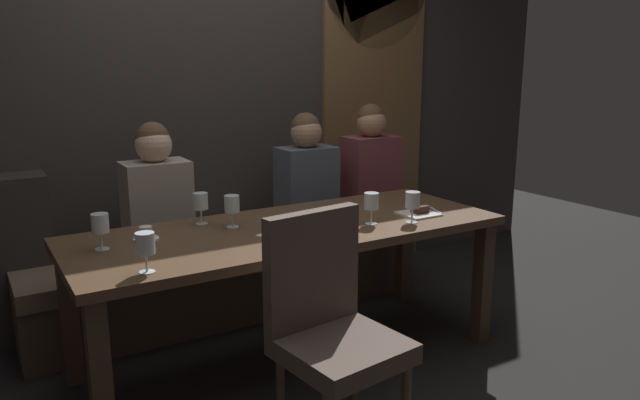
{
  "coord_description": "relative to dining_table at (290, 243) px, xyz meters",
  "views": [
    {
      "loc": [
        -1.4,
        -2.6,
        1.55
      ],
      "look_at": [
        0.21,
        0.06,
        0.84
      ],
      "focal_mm": 33.8,
      "sensor_mm": 36.0,
      "label": 1
    }
  ],
  "objects": [
    {
      "name": "espresso_cup",
      "position": [
        -0.69,
        0.14,
        0.11
      ],
      "size": [
        0.12,
        0.12,
        0.06
      ],
      "color": "white",
      "rests_on": "dining_table"
    },
    {
      "name": "wine_glass_center_back",
      "position": [
        -0.37,
        0.28,
        0.2
      ],
      "size": [
        0.08,
        0.08,
        0.16
      ],
      "color": "silver",
      "rests_on": "dining_table"
    },
    {
      "name": "diner_redhead",
      "position": [
        -0.48,
        0.69,
        0.17
      ],
      "size": [
        0.36,
        0.24,
        0.79
      ],
      "color": "#9E9384",
      "rests_on": "banquette_bench"
    },
    {
      "name": "diner_bearded",
      "position": [
        0.5,
        0.7,
        0.17
      ],
      "size": [
        0.36,
        0.24,
        0.79
      ],
      "color": "#4C515B",
      "rests_on": "banquette_bench"
    },
    {
      "name": "wine_glass_near_left",
      "position": [
        -0.9,
        0.09,
        0.2
      ],
      "size": [
        0.08,
        0.08,
        0.16
      ],
      "color": "silver",
      "rests_on": "dining_table"
    },
    {
      "name": "diner_far_end",
      "position": [
        1.0,
        0.7,
        0.19
      ],
      "size": [
        0.36,
        0.24,
        0.83
      ],
      "color": "brown",
      "rests_on": "banquette_bench"
    },
    {
      "name": "dining_table",
      "position": [
        0.0,
        0.0,
        0.0
      ],
      "size": [
        2.2,
        0.84,
        0.74
      ],
      "color": "#493422",
      "rests_on": "ground"
    },
    {
      "name": "wine_glass_end_right",
      "position": [
        0.57,
        -0.27,
        0.2
      ],
      "size": [
        0.08,
        0.08,
        0.16
      ],
      "color": "silver",
      "rests_on": "dining_table"
    },
    {
      "name": "banquette_bench",
      "position": [
        0.0,
        0.7,
        -0.42
      ],
      "size": [
        2.5,
        0.44,
        0.45
      ],
      "color": "#4A3C2E",
      "rests_on": "ground"
    },
    {
      "name": "arched_door",
      "position": [
        1.35,
        1.15,
        0.71
      ],
      "size": [
        0.9,
        0.05,
        2.55
      ],
      "color": "brown",
      "rests_on": "ground"
    },
    {
      "name": "folded_napkin",
      "position": [
        -0.16,
        -0.11,
        0.09
      ],
      "size": [
        0.14,
        0.14,
        0.01
      ],
      "primitive_type": "cube",
      "rotation": [
        0.0,
        0.0,
        0.42
      ],
      "color": "silver",
      "rests_on": "dining_table"
    },
    {
      "name": "ground",
      "position": [
        0.0,
        0.0,
        -0.65
      ],
      "size": [
        9.0,
        9.0,
        0.0
      ],
      "primitive_type": "plane",
      "color": "black"
    },
    {
      "name": "wine_glass_center_front",
      "position": [
        -0.81,
        -0.31,
        0.2
      ],
      "size": [
        0.08,
        0.08,
        0.16
      ],
      "color": "silver",
      "rests_on": "dining_table"
    },
    {
      "name": "back_wall_tiled",
      "position": [
        0.0,
        1.22,
        0.85
      ],
      "size": [
        6.0,
        0.12,
        3.0
      ],
      "primitive_type": "cube",
      "color": "#383330",
      "rests_on": "ground"
    },
    {
      "name": "fork_on_table",
      "position": [
        0.85,
        -0.13,
        0.09
      ],
      "size": [
        0.07,
        0.17,
        0.01
      ],
      "primitive_type": "cube",
      "rotation": [
        0.0,
        0.0,
        -0.34
      ],
      "color": "silver",
      "rests_on": "dining_table"
    },
    {
      "name": "dessert_plate",
      "position": [
        0.72,
        -0.15,
        0.1
      ],
      "size": [
        0.19,
        0.19,
        0.05
      ],
      "color": "white",
      "rests_on": "dining_table"
    },
    {
      "name": "wine_glass_near_right",
      "position": [
        -0.26,
        0.14,
        0.2
      ],
      "size": [
        0.08,
        0.08,
        0.16
      ],
      "color": "silver",
      "rests_on": "dining_table"
    },
    {
      "name": "wine_glass_far_left",
      "position": [
        0.38,
        -0.18,
        0.2
      ],
      "size": [
        0.08,
        0.08,
        0.16
      ],
      "color": "silver",
      "rests_on": "dining_table"
    },
    {
      "name": "chair_near_side",
      "position": [
        -0.22,
        -0.72,
        -0.09
      ],
      "size": [
        0.49,
        0.49,
        0.98
      ],
      "color": "brown",
      "rests_on": "ground"
    }
  ]
}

